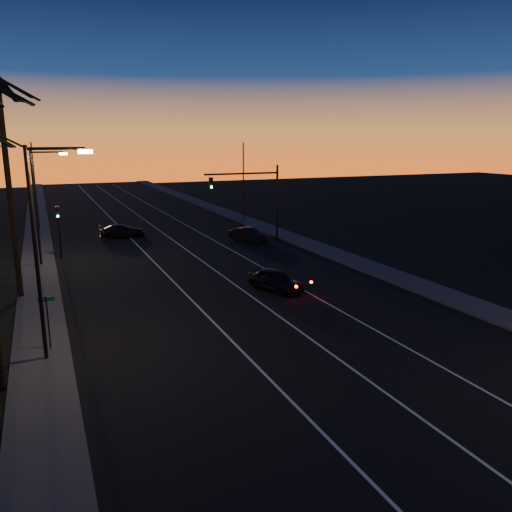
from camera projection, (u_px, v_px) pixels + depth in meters
name	position (u px, v px, depth m)	size (l,w,h in m)	color
road	(216.00, 277.00, 34.39)	(20.00, 170.00, 0.01)	black
sidewalk_left	(39.00, 295.00, 30.03)	(2.40, 170.00, 0.16)	#363634
sidewalk_right	(352.00, 260.00, 38.71)	(2.40, 170.00, 0.16)	#363634
lane_stripe_left	(173.00, 281.00, 33.22)	(0.12, 160.00, 0.01)	silver
lane_stripe_mid	(222.00, 276.00, 34.58)	(0.12, 160.00, 0.01)	silver
lane_stripe_right	(268.00, 271.00, 35.93)	(0.12, 160.00, 0.01)	silver
palm_far	(7.00, 169.00, 27.94)	(4.25, 4.16, 12.53)	black
streetlight_left_near	(42.00, 238.00, 20.10)	(2.55, 0.26, 9.00)	black
streetlight_left_far	(39.00, 198.00, 36.25)	(2.55, 0.26, 8.50)	black
street_sign	(48.00, 316.00, 21.78)	(0.70, 0.06, 2.60)	black
signal_mast	(254.00, 190.00, 45.01)	(7.10, 0.41, 7.00)	black
signal_post	(58.00, 223.00, 38.98)	(0.28, 0.37, 4.20)	black
far_pole_left	(35.00, 187.00, 51.45)	(0.14, 0.14, 9.00)	black
far_pole_right	(243.00, 182.00, 57.30)	(0.14, 0.14, 9.00)	black
lead_car	(276.00, 280.00, 31.08)	(2.91, 4.62, 1.33)	black
right_car	(249.00, 235.00, 46.02)	(2.92, 4.20, 1.31)	black
cross_car	(122.00, 231.00, 48.27)	(4.44, 2.20, 1.24)	black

